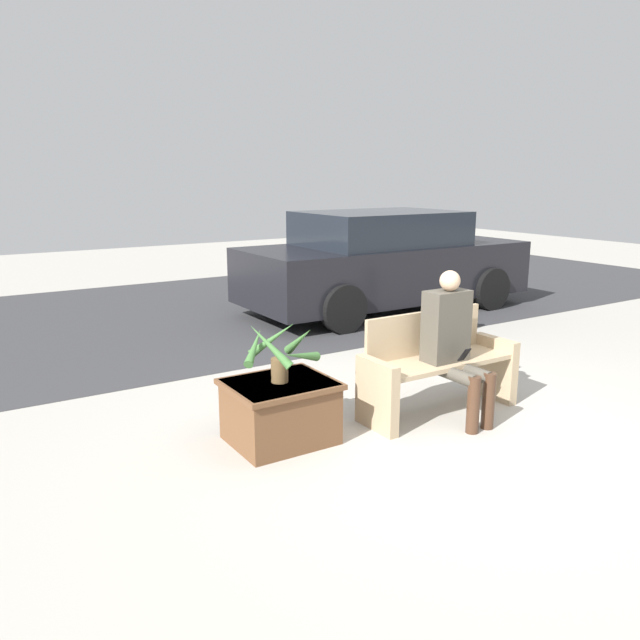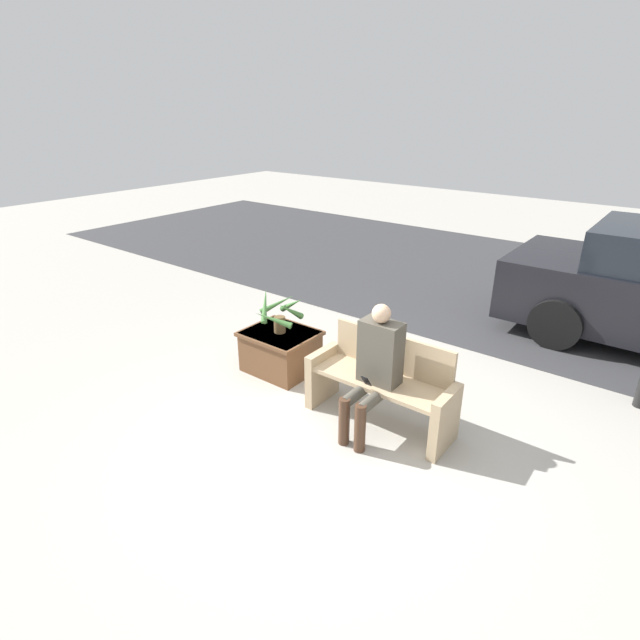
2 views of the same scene
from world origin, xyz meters
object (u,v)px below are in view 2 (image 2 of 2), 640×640
bench (382,383)px  potted_plant (280,312)px  person_seated (375,365)px  planter_box (281,350)px

bench → potted_plant: 1.51m
person_seated → potted_plant: 1.52m
bench → potted_plant: (-1.47, 0.17, 0.32)m
planter_box → potted_plant: 0.47m
potted_plant → person_seated: bearing=-13.1°
bench → planter_box: size_ratio=1.82×
person_seated → potted_plant: person_seated is taller
person_seated → planter_box: (-1.48, 0.34, -0.43)m
person_seated → planter_box: size_ratio=1.58×
planter_box → potted_plant: (0.00, 0.00, 0.47)m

